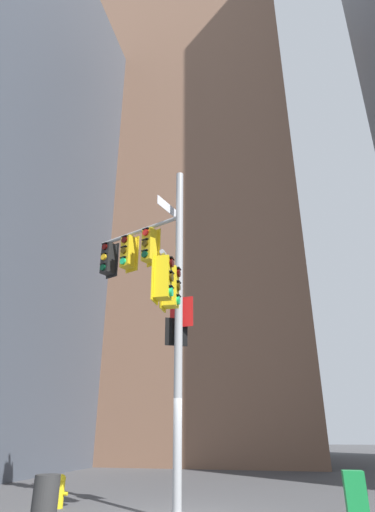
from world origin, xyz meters
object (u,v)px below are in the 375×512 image
Objects in this scene: signal_pole_assembly at (154,283)px; trash_bin at (45,499)px; fire_hydrant at (60,490)px; newspaper_box at (356,496)px.

signal_pole_assembly is 9.63× the size of trash_bin.
signal_pole_assembly is 5.47m from trash_bin.
fire_hydrant is 0.78× the size of newspaper_box.
signal_pole_assembly reaches higher than fire_hydrant.
fire_hydrant is 1.93m from trash_bin.
newspaper_box is (4.51, 0.77, -4.99)m from signal_pole_assembly.
signal_pole_assembly is 11.57× the size of fire_hydrant.
fire_hydrant is (-2.60, 0.90, -5.08)m from signal_pole_assembly.
newspaper_box reaches higher than trash_bin.
signal_pole_assembly is 6.77m from newspaper_box.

